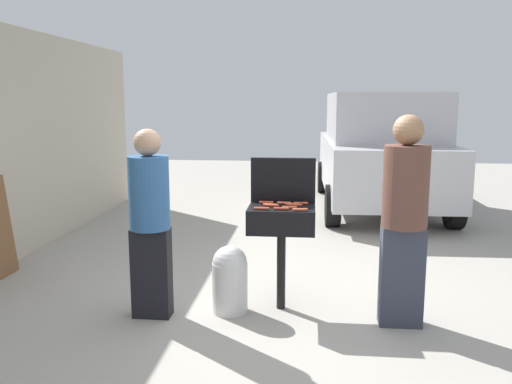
% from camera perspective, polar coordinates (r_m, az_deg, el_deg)
% --- Properties ---
extents(ground_plane, '(24.00, 24.00, 0.00)m').
position_cam_1_polar(ground_plane, '(5.19, 3.07, -11.71)').
color(ground_plane, '#9E998E').
extents(bbq_grill, '(0.60, 0.44, 0.95)m').
position_cam_1_polar(bbq_grill, '(4.83, 2.74, -3.31)').
color(bbq_grill, black).
rests_on(bbq_grill, ground).
extents(grill_lid_open, '(0.60, 0.05, 0.42)m').
position_cam_1_polar(grill_lid_open, '(4.98, 2.91, 1.25)').
color(grill_lid_open, black).
rests_on(grill_lid_open, bbq_grill).
extents(hot_dog_0, '(0.13, 0.04, 0.03)m').
position_cam_1_polar(hot_dog_0, '(4.72, 3.59, -1.65)').
color(hot_dog_0, '#B74C33').
rests_on(hot_dog_0, bbq_grill).
extents(hot_dog_1, '(0.13, 0.03, 0.03)m').
position_cam_1_polar(hot_dog_1, '(4.63, 4.70, -1.89)').
color(hot_dog_1, '#C6593D').
rests_on(hot_dog_1, bbq_grill).
extents(hot_dog_2, '(0.13, 0.03, 0.03)m').
position_cam_1_polar(hot_dog_2, '(4.86, 3.84, -1.31)').
color(hot_dog_2, '#AD4228').
rests_on(hot_dog_2, bbq_grill).
extents(hot_dog_3, '(0.13, 0.04, 0.03)m').
position_cam_1_polar(hot_dog_3, '(4.80, 1.70, -1.45)').
color(hot_dog_3, '#AD4228').
rests_on(hot_dog_3, bbq_grill).
extents(hot_dog_4, '(0.13, 0.03, 0.03)m').
position_cam_1_polar(hot_dog_4, '(4.83, 1.51, -1.37)').
color(hot_dog_4, '#C6593D').
rests_on(hot_dog_4, bbq_grill).
extents(hot_dog_5, '(0.13, 0.03, 0.03)m').
position_cam_1_polar(hot_dog_5, '(4.94, 1.10, -1.12)').
color(hot_dog_5, '#AD4228').
rests_on(hot_dog_5, bbq_grill).
extents(hot_dog_6, '(0.13, 0.03, 0.03)m').
position_cam_1_polar(hot_dog_6, '(4.66, 0.58, -1.77)').
color(hot_dog_6, '#B74C33').
rests_on(hot_dog_6, bbq_grill).
extents(hot_dog_7, '(0.13, 0.03, 0.03)m').
position_cam_1_polar(hot_dog_7, '(4.83, 4.12, -1.40)').
color(hot_dog_7, '#AD4228').
rests_on(hot_dog_7, bbq_grill).
extents(hot_dog_8, '(0.13, 0.03, 0.03)m').
position_cam_1_polar(hot_dog_8, '(4.92, 4.78, -1.20)').
color(hot_dog_8, '#AD4228').
rests_on(hot_dog_8, bbq_grill).
extents(hot_dog_9, '(0.13, 0.03, 0.03)m').
position_cam_1_polar(hot_dog_9, '(4.66, 2.70, -1.79)').
color(hot_dog_9, '#AD4228').
rests_on(hot_dog_9, bbq_grill).
extents(hot_dog_10, '(0.13, 0.03, 0.03)m').
position_cam_1_polar(hot_dog_10, '(4.92, 3.02, -1.17)').
color(hot_dog_10, '#C6593D').
rests_on(hot_dog_10, bbq_grill).
extents(propane_tank, '(0.32, 0.32, 0.62)m').
position_cam_1_polar(propane_tank, '(4.88, -2.80, -9.12)').
color(propane_tank, silver).
rests_on(propane_tank, ground).
extents(person_left, '(0.35, 0.35, 1.66)m').
position_cam_1_polar(person_left, '(4.71, -11.25, -2.63)').
color(person_left, black).
rests_on(person_left, ground).
extents(person_right, '(0.38, 0.38, 1.79)m').
position_cam_1_polar(person_right, '(4.60, 15.54, -2.25)').
color(person_right, '#333847').
rests_on(person_right, ground).
extents(parked_minivan, '(2.11, 4.44, 2.02)m').
position_cam_1_polar(parked_minivan, '(9.66, 13.09, 4.31)').
color(parked_minivan, '#B7B7BC').
rests_on(parked_minivan, ground).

